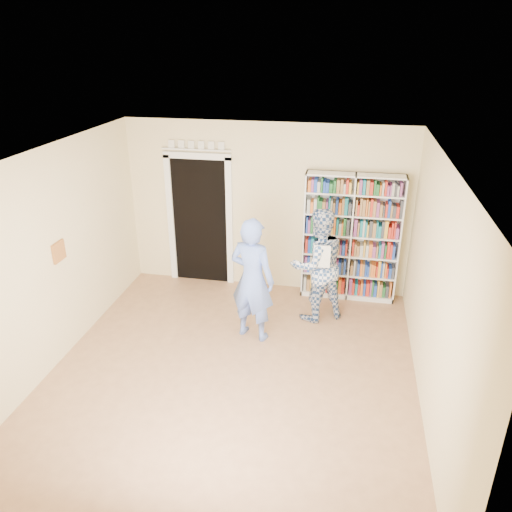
# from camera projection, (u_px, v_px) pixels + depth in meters

# --- Properties ---
(floor) EXTENTS (5.00, 5.00, 0.00)m
(floor) POSITION_uv_depth(u_px,v_px,m) (231.00, 374.00, 6.21)
(floor) COLOR #986A49
(floor) RESTS_ON ground
(ceiling) EXTENTS (5.00, 5.00, 0.00)m
(ceiling) POSITION_uv_depth(u_px,v_px,m) (226.00, 159.00, 5.11)
(ceiling) COLOR white
(ceiling) RESTS_ON wall_back
(wall_back) EXTENTS (4.50, 0.00, 4.50)m
(wall_back) POSITION_uv_depth(u_px,v_px,m) (266.00, 208.00, 7.90)
(wall_back) COLOR beige
(wall_back) RESTS_ON floor
(wall_left) EXTENTS (0.00, 5.00, 5.00)m
(wall_left) POSITION_uv_depth(u_px,v_px,m) (49.00, 262.00, 6.05)
(wall_left) COLOR beige
(wall_left) RESTS_ON floor
(wall_right) EXTENTS (0.00, 5.00, 5.00)m
(wall_right) POSITION_uv_depth(u_px,v_px,m) (436.00, 295.00, 5.27)
(wall_right) COLOR beige
(wall_right) RESTS_ON floor
(bookshelf) EXTENTS (1.46, 0.27, 2.01)m
(bookshelf) POSITION_uv_depth(u_px,v_px,m) (351.00, 237.00, 7.67)
(bookshelf) COLOR white
(bookshelf) RESTS_ON floor
(doorway) EXTENTS (1.10, 0.08, 2.43)m
(doorway) POSITION_uv_depth(u_px,v_px,m) (200.00, 215.00, 8.14)
(doorway) COLOR black
(doorway) RESTS_ON floor
(wall_art) EXTENTS (0.03, 0.25, 0.25)m
(wall_art) POSITION_uv_depth(u_px,v_px,m) (59.00, 252.00, 6.20)
(wall_art) COLOR brown
(wall_art) RESTS_ON wall_left
(man_blue) EXTENTS (0.73, 0.58, 1.74)m
(man_blue) POSITION_uv_depth(u_px,v_px,m) (252.00, 280.00, 6.67)
(man_blue) COLOR #6584E0
(man_blue) RESTS_ON floor
(man_plaid) EXTENTS (1.04, 0.97, 1.70)m
(man_plaid) POSITION_uv_depth(u_px,v_px,m) (318.00, 265.00, 7.14)
(man_plaid) COLOR navy
(man_plaid) RESTS_ON floor
(paper_sheet) EXTENTS (0.23, 0.01, 0.33)m
(paper_sheet) POSITION_uv_depth(u_px,v_px,m) (322.00, 257.00, 6.79)
(paper_sheet) COLOR white
(paper_sheet) RESTS_ON man_plaid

